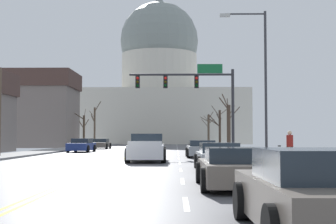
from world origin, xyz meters
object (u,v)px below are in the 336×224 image
(street_lamp_right, at_px, (259,71))
(sedan_near_04, at_px, (319,195))
(sedan_near_00, at_px, (202,149))
(sedan_oncoming_01, at_px, (101,144))
(sedan_near_03, at_px, (236,169))
(bicycle_parked, at_px, (278,154))
(sedan_near_02, at_px, (219,157))
(sedan_oncoming_00, at_px, (82,145))
(pickup_truck_near_01, at_px, (147,149))
(pedestrian_00, at_px, (290,144))
(signal_gantry, at_px, (195,89))

(street_lamp_right, xyz_separation_m, sedan_near_04, (-2.52, -19.29, -4.39))
(sedan_near_00, distance_m, sedan_oncoming_01, 24.78)
(sedan_near_04, bearing_deg, sedan_near_03, 93.30)
(sedan_near_03, xyz_separation_m, bicycle_parked, (3.72, 12.01, -0.04))
(sedan_near_02, height_order, sedan_near_04, sedan_near_04)
(sedan_oncoming_01, bearing_deg, sedan_near_02, -73.48)
(sedan_oncoming_00, relative_size, sedan_oncoming_01, 1.04)
(sedan_near_02, bearing_deg, pickup_truck_near_01, 116.07)
(sedan_near_02, relative_size, sedan_near_04, 1.03)
(street_lamp_right, xyz_separation_m, sedan_oncoming_01, (-13.17, 29.44, -4.43))
(sedan_near_00, height_order, sedan_oncoming_01, same)
(pickup_truck_near_01, relative_size, sedan_oncoming_01, 1.31)
(sedan_near_04, height_order, sedan_oncoming_01, sedan_near_04)
(pickup_truck_near_01, distance_m, sedan_oncoming_01, 28.86)
(sedan_oncoming_01, distance_m, pedestrian_00, 34.03)
(pedestrian_00, bearing_deg, sedan_near_02, -133.06)
(sedan_near_02, relative_size, bicycle_parked, 2.48)
(sedan_near_03, relative_size, sedan_oncoming_01, 1.00)
(sedan_oncoming_00, bearing_deg, sedan_near_03, -71.54)
(signal_gantry, relative_size, sedan_oncoming_01, 1.84)
(signal_gantry, relative_size, street_lamp_right, 0.97)
(street_lamp_right, height_order, sedan_near_02, street_lamp_right)
(pickup_truck_near_01, xyz_separation_m, bicycle_parked, (7.05, -2.20, -0.22))
(sedan_oncoming_01, height_order, bicycle_parked, sedan_oncoming_01)
(sedan_near_02, distance_m, bicycle_parked, 6.07)
(sedan_oncoming_00, bearing_deg, pickup_truck_near_01, -67.27)
(sedan_near_02, xyz_separation_m, sedan_oncoming_00, (-10.45, 23.75, 0.05))
(sedan_oncoming_00, bearing_deg, sedan_near_00, -46.94)
(signal_gantry, distance_m, bicycle_parked, 12.37)
(sedan_oncoming_00, height_order, sedan_oncoming_01, sedan_oncoming_00)
(signal_gantry, height_order, bicycle_parked, signal_gantry)
(street_lamp_right, distance_m, sedan_near_04, 19.94)
(sedan_oncoming_01, bearing_deg, sedan_near_04, -77.68)
(signal_gantry, xyz_separation_m, sedan_oncoming_00, (-10.11, 8.00, -4.41))
(sedan_near_03, bearing_deg, bicycle_parked, 72.81)
(sedan_near_00, bearing_deg, sedan_oncoming_01, 114.75)
(sedan_oncoming_01, relative_size, pedestrian_00, 2.73)
(signal_gantry, distance_m, street_lamp_right, 10.53)
(street_lamp_right, relative_size, pickup_truck_near_01, 1.45)
(pickup_truck_near_01, relative_size, bicycle_parked, 3.18)
(street_lamp_right, bearing_deg, sedan_near_03, -102.77)
(sedan_near_04, relative_size, sedan_oncoming_01, 0.99)
(sedan_oncoming_00, bearing_deg, sedan_near_02, -66.25)
(sedan_near_04, relative_size, pedestrian_00, 2.71)
(signal_gantry, relative_size, sedan_near_03, 1.83)
(bicycle_parked, bearing_deg, sedan_oncoming_01, 114.84)
(sedan_near_02, relative_size, sedan_near_03, 1.01)
(pickup_truck_near_01, relative_size, sedan_near_04, 1.31)
(sedan_near_00, bearing_deg, sedan_near_03, -90.31)
(sedan_near_03, relative_size, bicycle_parked, 2.44)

